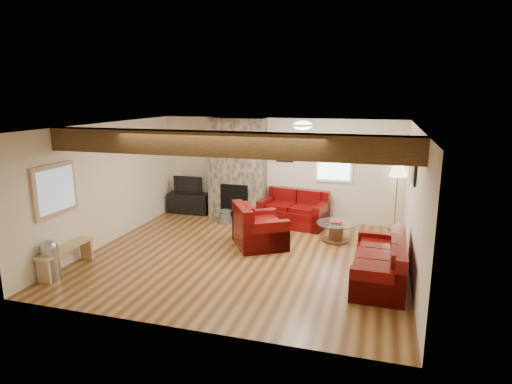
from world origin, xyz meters
TOP-DOWN VIEW (x-y plane):
  - room at (0.00, 0.00)m, footprint 8.00×8.00m
  - oak_beam at (0.00, -1.25)m, footprint 6.00×0.36m
  - chimney_breast at (-1.00, 2.49)m, footprint 1.40×0.67m
  - back_window at (1.35, 2.71)m, footprint 0.90×0.08m
  - hatch_window at (-2.96, -1.50)m, footprint 0.08×1.00m
  - ceiling_dome at (0.90, 0.90)m, footprint 0.40×0.40m
  - artwork_back at (0.15, 2.71)m, footprint 0.42×0.06m
  - artwork_right at (2.96, 0.30)m, footprint 0.06×0.55m
  - sofa_three at (2.48, -0.43)m, footprint 0.85×1.96m
  - loveseat at (0.49, 2.23)m, footprint 1.68×1.14m
  - armchair_red at (0.11, 0.65)m, footprint 1.37×1.42m
  - coffee_table at (1.59, 1.35)m, footprint 0.84×0.84m
  - tv_cabinet at (-2.34, 2.53)m, footprint 1.08×0.43m
  - television at (-2.34, 2.53)m, footprint 0.79×0.10m
  - floor_lamp at (2.80, 2.55)m, footprint 0.39×0.39m
  - pine_bench at (-2.83, -1.56)m, footprint 0.28×1.18m
  - pedal_bin at (-2.82, -1.94)m, footprint 0.36×0.36m
  - coal_bucket at (-1.14, 1.94)m, footprint 0.34×0.34m

SIDE VIEW (x-z plane):
  - coal_bucket at x=-1.14m, z-range 0.00..0.32m
  - coffee_table at x=1.59m, z-range -0.01..0.42m
  - pine_bench at x=-2.83m, z-range 0.00..0.44m
  - tv_cabinet at x=-2.34m, z-range 0.00..0.54m
  - pedal_bin at x=-2.82m, z-range 0.00..0.70m
  - sofa_three at x=2.48m, z-range 0.00..0.75m
  - loveseat at x=0.49m, z-range 0.00..0.82m
  - armchair_red at x=0.11m, z-range 0.00..0.88m
  - television at x=-2.34m, z-range 0.54..1.00m
  - chimney_breast at x=-1.00m, z-range -0.03..2.47m
  - room at x=0.00m, z-range -2.75..5.25m
  - floor_lamp at x=2.80m, z-range 0.54..2.07m
  - hatch_window at x=-2.96m, z-range 1.00..1.90m
  - back_window at x=1.35m, z-range 1.00..2.10m
  - artwork_back at x=0.15m, z-range 1.44..1.96m
  - artwork_right at x=2.96m, z-range 1.54..1.96m
  - oak_beam at x=0.00m, z-range 2.12..2.50m
  - ceiling_dome at x=0.90m, z-range 2.35..2.53m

